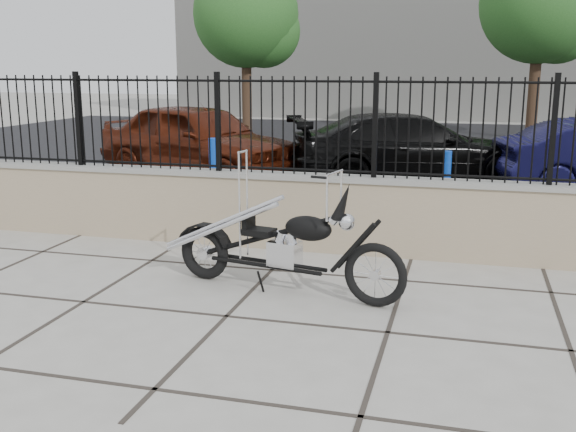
# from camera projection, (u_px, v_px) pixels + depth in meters

# --- Properties ---
(ground_plane) EXTENTS (90.00, 90.00, 0.00)m
(ground_plane) POSITION_uv_depth(u_px,v_px,m) (226.00, 316.00, 6.27)
(ground_plane) COLOR #99968E
(ground_plane) RESTS_ON ground
(parking_lot) EXTENTS (30.00, 30.00, 0.00)m
(parking_lot) POSITION_uv_depth(u_px,v_px,m) (388.00, 152.00, 18.05)
(parking_lot) COLOR black
(parking_lot) RESTS_ON ground
(retaining_wall) EXTENTS (14.00, 0.36, 0.96)m
(retaining_wall) POSITION_uv_depth(u_px,v_px,m) (294.00, 211.00, 8.52)
(retaining_wall) COLOR gray
(retaining_wall) RESTS_ON ground_plane
(iron_fence) EXTENTS (14.00, 0.08, 1.20)m
(iron_fence) POSITION_uv_depth(u_px,v_px,m) (294.00, 126.00, 8.29)
(iron_fence) COLOR black
(iron_fence) RESTS_ON retaining_wall
(background_building) EXTENTS (22.00, 6.00, 8.00)m
(background_building) POSITION_uv_depth(u_px,v_px,m) (428.00, 26.00, 30.37)
(background_building) COLOR beige
(background_building) RESTS_ON ground_plane
(chopper_motorcycle) EXTENTS (2.48, 0.92, 1.47)m
(chopper_motorcycle) POSITION_uv_depth(u_px,v_px,m) (280.00, 222.00, 6.82)
(chopper_motorcycle) COLOR black
(chopper_motorcycle) RESTS_ON ground_plane
(car_red) EXTENTS (4.95, 3.45, 1.56)m
(car_red) POSITION_uv_depth(u_px,v_px,m) (198.00, 140.00, 13.78)
(car_red) COLOR #49170A
(car_red) RESTS_ON parking_lot
(car_black) EXTENTS (5.12, 3.54, 1.38)m
(car_black) POSITION_uv_depth(u_px,v_px,m) (411.00, 149.00, 13.13)
(car_black) COLOR black
(car_black) RESTS_ON parking_lot
(bollard_a) EXTENTS (0.16, 0.16, 1.14)m
(bollard_a) POSITION_uv_depth(u_px,v_px,m) (213.00, 173.00, 10.98)
(bollard_a) COLOR #0D38C6
(bollard_a) RESTS_ON ground_plane
(bollard_b) EXTENTS (0.14, 0.14, 1.02)m
(bollard_b) POSITION_uv_depth(u_px,v_px,m) (446.00, 184.00, 10.26)
(bollard_b) COLOR #0B26A8
(bollard_b) RESTS_ON ground_plane
(tree_left) EXTENTS (3.43, 3.43, 5.79)m
(tree_left) POSITION_uv_depth(u_px,v_px,m) (246.00, 9.00, 21.82)
(tree_left) COLOR #382619
(tree_left) RESTS_ON ground_plane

